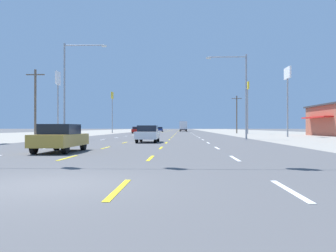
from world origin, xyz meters
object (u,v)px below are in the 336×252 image
(sedan_inner_right_farther, at_px, (183,129))
(streetlight_left_row_0, at_px, (69,83))
(sedan_inner_left_nearest, at_px, (60,138))
(pole_sign_right_row_1, at_px, (288,82))
(sedan_center_turn_near, at_px, (148,134))
(sedan_far_left_mid, at_px, (137,130))
(pole_sign_left_row_1, at_px, (58,88))
(box_truck_inner_right_far, at_px, (183,126))
(pole_sign_left_row_2, at_px, (112,103))
(pole_sign_right_row_2, at_px, (248,95))
(streetlight_right_row_0, at_px, (242,90))
(sedan_inner_left_midfar, at_px, (160,129))

(sedan_inner_right_farther, bearing_deg, streetlight_left_row_0, -98.02)
(sedan_inner_left_nearest, xyz_separation_m, pole_sign_right_row_1, (20.98, 31.63, 6.77))
(sedan_center_turn_near, bearing_deg, sedan_far_left_mid, 98.39)
(pole_sign_left_row_1, height_order, pole_sign_right_row_1, pole_sign_left_row_1)
(sedan_inner_right_farther, relative_size, pole_sign_left_row_1, 0.46)
(pole_sign_left_row_1, height_order, streetlight_left_row_0, streetlight_left_row_0)
(sedan_inner_left_nearest, xyz_separation_m, box_truck_inner_right_far, (6.79, 95.67, 1.08))
(sedan_inner_right_farther, distance_m, pole_sign_left_row_2, 50.94)
(pole_sign_left_row_1, bearing_deg, pole_sign_right_row_1, -6.66)
(box_truck_inner_right_far, relative_size, pole_sign_right_row_2, 0.68)
(sedan_inner_right_farther, bearing_deg, pole_sign_right_row_1, -80.34)
(box_truck_inner_right_far, bearing_deg, sedan_far_left_mid, -106.00)
(sedan_far_left_mid, bearing_deg, box_truck_inner_right_far, 74.00)
(pole_sign_right_row_1, bearing_deg, streetlight_right_row_0, -127.68)
(sedan_inner_left_nearest, distance_m, sedan_far_left_mid, 59.68)
(sedan_inner_right_farther, height_order, pole_sign_left_row_2, pole_sign_left_row_2)
(pole_sign_left_row_1, bearing_deg, streetlight_left_row_0, -66.34)
(sedan_inner_left_nearest, bearing_deg, pole_sign_right_row_2, 70.16)
(pole_sign_left_row_2, xyz_separation_m, streetlight_left_row_0, (4.14, -46.17, -1.02))
(sedan_inner_left_nearest, xyz_separation_m, sedan_far_left_mid, (-3.56, 59.58, 0.00))
(pole_sign_left_row_1, bearing_deg, sedan_inner_right_farther, 76.20)
(sedan_inner_right_farther, bearing_deg, sedan_far_left_mid, -100.63)
(sedan_inner_left_nearest, height_order, box_truck_inner_right_far, box_truck_inner_right_far)
(sedan_inner_left_nearest, relative_size, pole_sign_left_row_2, 0.46)
(box_truck_inner_right_far, bearing_deg, sedan_center_turn_near, -92.33)
(sedan_inner_right_farther, distance_m, pole_sign_right_row_1, 84.69)
(sedan_far_left_mid, height_order, pole_sign_right_row_2, pole_sign_right_row_2)
(pole_sign_right_row_1, bearing_deg, pole_sign_left_row_2, 131.36)
(sedan_far_left_mid, relative_size, streetlight_right_row_0, 0.48)
(pole_sign_right_row_2, bearing_deg, pole_sign_left_row_2, 156.89)
(pole_sign_right_row_1, xyz_separation_m, streetlight_right_row_0, (-8.04, -10.41, -2.05))
(sedan_center_turn_near, relative_size, streetlight_right_row_0, 0.48)
(sedan_inner_left_midfar, relative_size, streetlight_left_row_0, 0.42)
(sedan_center_turn_near, bearing_deg, streetlight_right_row_0, 42.96)
(sedan_inner_left_nearest, xyz_separation_m, sedan_inner_right_farther, (6.82, 114.85, 0.00))
(pole_sign_right_row_2, relative_size, streetlight_right_row_0, 1.13)
(pole_sign_left_row_2, bearing_deg, sedan_far_left_mid, -48.36)
(sedan_center_turn_near, height_order, pole_sign_right_row_1, pole_sign_right_row_1)
(pole_sign_right_row_2, bearing_deg, sedan_inner_left_nearest, -109.84)
(sedan_inner_right_farther, xyz_separation_m, pole_sign_left_row_2, (-17.33, -47.46, 6.53))
(streetlight_left_row_0, bearing_deg, sedan_inner_left_midfar, 85.15)
(sedan_center_turn_near, height_order, sedan_far_left_mid, same)
(pole_sign_left_row_1, relative_size, pole_sign_right_row_2, 0.94)
(sedan_far_left_mid, distance_m, pole_sign_right_row_2, 24.82)
(sedan_inner_right_farther, distance_m, streetlight_right_row_0, 93.95)
(pole_sign_left_row_1, distance_m, pole_sign_left_row_2, 31.91)
(sedan_center_turn_near, xyz_separation_m, sedan_inner_right_farther, (3.41, 102.51, 0.00))
(sedan_inner_left_midfar, xyz_separation_m, pole_sign_right_row_1, (21.42, -59.49, 6.77))
(streetlight_right_row_0, bearing_deg, streetlight_left_row_0, 180.00)
(pole_sign_left_row_1, xyz_separation_m, pole_sign_left_row_2, (2.14, 31.84, -0.11))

